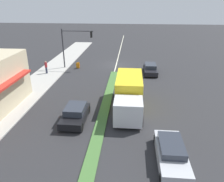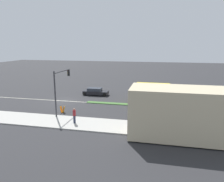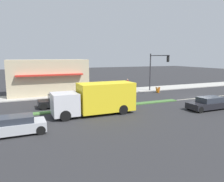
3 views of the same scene
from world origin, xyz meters
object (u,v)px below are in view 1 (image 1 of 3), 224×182
(traffic_signal_main, at_px, (72,42))
(delivery_truck, at_px, (129,94))
(suv_black, at_px, (75,114))
(warning_aframe_sign, at_px, (78,65))
(pedestrian, at_px, (46,67))
(sedan_silver, at_px, (171,153))
(sedan_dark, at_px, (150,69))

(traffic_signal_main, relative_size, delivery_truck, 0.75)
(delivery_truck, xyz_separation_m, suv_black, (4.40, 2.80, -0.83))
(warning_aframe_sign, bearing_deg, suv_black, 102.59)
(suv_black, bearing_deg, warning_aframe_sign, -77.41)
(pedestrian, bearing_deg, sedan_silver, 131.04)
(delivery_truck, distance_m, suv_black, 5.28)
(traffic_signal_main, distance_m, sedan_silver, 22.54)
(pedestrian, distance_m, sedan_dark, 14.30)
(delivery_truck, bearing_deg, suv_black, 32.51)
(traffic_signal_main, distance_m, pedestrian, 5.18)
(delivery_truck, xyz_separation_m, sedan_dark, (-2.80, -10.90, -0.86))
(delivery_truck, height_order, sedan_silver, delivery_truck)
(sedan_silver, bearing_deg, sedan_dark, -90.00)
(delivery_truck, bearing_deg, pedestrian, -38.72)
(sedan_dark, bearing_deg, warning_aframe_sign, -7.35)
(sedan_dark, xyz_separation_m, suv_black, (7.20, 13.70, 0.03))
(traffic_signal_main, distance_m, sedan_dark, 11.67)
(pedestrian, bearing_deg, sedan_dark, -172.86)
(warning_aframe_sign, relative_size, delivery_truck, 0.11)
(traffic_signal_main, height_order, pedestrian, traffic_signal_main)
(traffic_signal_main, xyz_separation_m, delivery_truck, (-8.32, 12.16, -2.43))
(warning_aframe_sign, bearing_deg, delivery_truck, 122.35)
(traffic_signal_main, distance_m, warning_aframe_sign, 3.52)
(warning_aframe_sign, distance_m, sedan_silver, 22.11)
(traffic_signal_main, xyz_separation_m, suv_black, (-3.92, 14.97, -3.26))
(traffic_signal_main, relative_size, sedan_silver, 1.23)
(sedan_dark, height_order, sedan_silver, sedan_silver)
(pedestrian, bearing_deg, warning_aframe_sign, -139.00)
(pedestrian, height_order, suv_black, pedestrian)
(pedestrian, relative_size, delivery_truck, 0.23)
(traffic_signal_main, distance_m, delivery_truck, 14.94)
(sedan_silver, bearing_deg, warning_aframe_sign, -61.46)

